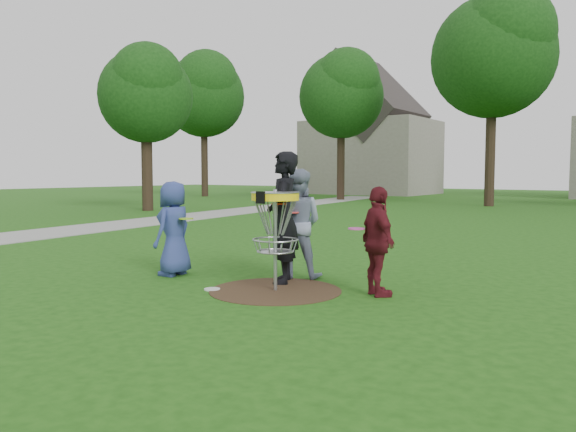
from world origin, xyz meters
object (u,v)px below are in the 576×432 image
Objects in this scene: player_black at (283,218)px; disc_golf_basket at (275,216)px; player_blue at (174,228)px; player_grey at (297,223)px; player_maroon at (378,242)px.

player_black is 1.38× the size of disc_golf_basket.
player_blue is 1.83m from player_black.
player_blue is at bearing 9.77° from player_grey.
player_maroon is at bearing 57.82° from player_black.
player_black is at bearing 114.77° from disc_golf_basket.
player_black is 1.34× the size of player_maroon.
player_blue is at bearing 48.09° from player_maroon.
disc_golf_basket is at bearing -7.07° from player_black.
player_grey reaches higher than disc_golf_basket.
player_blue is 2.01m from disc_golf_basket.
player_grey is at bearing 22.91° from player_maroon.
player_maroon is 1.03× the size of disc_golf_basket.
player_black is 0.51m from player_grey.
player_blue is 1.93m from player_grey.
disc_golf_basket is (-1.28, -0.50, 0.31)m from player_maroon.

